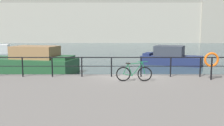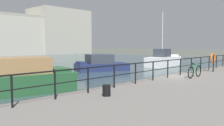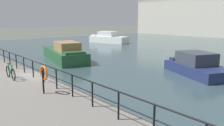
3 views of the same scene
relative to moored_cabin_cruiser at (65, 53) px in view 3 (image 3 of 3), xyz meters
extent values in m
plane|color=#4C5147|center=(8.19, -6.26, -0.81)|extent=(240.00, 240.00, 0.00)
cube|color=#23512D|center=(-0.31, 0.07, -0.21)|extent=(9.75, 5.01, 1.19)
cube|color=#997047|center=(1.11, -0.27, 0.88)|extent=(3.88, 2.86, 0.99)
cube|color=#23512D|center=(3.50, -0.84, 0.51)|extent=(1.57, 2.25, 0.24)
cube|color=navy|center=(13.33, 5.08, -0.38)|extent=(6.48, 4.90, 0.84)
cube|color=#333842|center=(13.07, 5.19, 0.54)|extent=(3.45, 3.22, 1.02)
cube|color=navy|center=(11.07, 6.04, 0.16)|extent=(1.42, 2.10, 0.24)
cube|color=white|center=(-12.05, 16.58, -0.17)|extent=(8.33, 4.99, 1.27)
cube|color=silver|center=(-12.32, 16.50, 0.96)|extent=(3.86, 3.17, 0.98)
cube|color=white|center=(-15.21, 15.67, 0.59)|extent=(1.47, 2.23, 0.24)
cylinder|color=black|center=(2.45, -7.01, 0.68)|extent=(0.07, 0.07, 1.05)
cylinder|color=black|center=(4.04, -7.01, 0.68)|extent=(0.07, 0.07, 1.05)
cylinder|color=black|center=(5.63, -7.01, 0.68)|extent=(0.07, 0.07, 1.05)
cylinder|color=black|center=(7.23, -7.01, 0.68)|extent=(0.07, 0.07, 1.05)
cylinder|color=black|center=(8.82, -7.01, 0.68)|extent=(0.07, 0.07, 1.05)
cylinder|color=black|center=(10.41, -7.01, 0.68)|extent=(0.07, 0.07, 1.05)
cylinder|color=black|center=(12.01, -7.01, 0.68)|extent=(0.07, 0.07, 1.05)
cylinder|color=black|center=(13.60, -7.01, 0.68)|extent=(0.07, 0.07, 1.05)
cylinder|color=black|center=(15.19, -7.01, 0.68)|extent=(0.07, 0.07, 1.05)
cylinder|color=black|center=(16.79, -7.01, 0.68)|extent=(0.07, 0.07, 1.05)
cylinder|color=black|center=(18.38, -7.01, 0.68)|extent=(0.07, 0.07, 1.05)
cylinder|color=black|center=(8.82, -7.01, 1.21)|extent=(25.50, 0.06, 0.06)
cylinder|color=black|center=(8.82, -7.01, 0.74)|extent=(25.50, 0.04, 0.04)
torus|color=black|center=(8.87, -8.21, 0.52)|extent=(0.72, 0.07, 0.72)
torus|color=black|center=(7.82, -8.21, 0.52)|extent=(0.72, 0.07, 0.72)
cylinder|color=#146638|center=(8.50, -8.21, 0.76)|extent=(0.55, 0.04, 0.66)
cylinder|color=#146638|center=(8.14, -8.21, 0.72)|extent=(0.23, 0.04, 0.58)
cylinder|color=#146638|center=(8.40, -8.21, 1.04)|extent=(0.72, 0.04, 0.11)
cylinder|color=#146638|center=(8.03, -8.21, 0.48)|extent=(0.43, 0.04, 0.12)
cylinder|color=#146638|center=(7.93, -8.21, 0.76)|extent=(0.26, 0.04, 0.51)
cylinder|color=#146638|center=(8.81, -8.21, 0.80)|extent=(0.14, 0.04, 0.57)
cube|color=black|center=(8.04, -8.21, 1.05)|extent=(0.22, 0.09, 0.05)
cylinder|color=#146638|center=(8.76, -8.21, 1.13)|extent=(0.52, 0.03, 0.02)
cylinder|color=black|center=(12.28, -7.84, 0.73)|extent=(0.08, 0.08, 1.15)
torus|color=orange|center=(12.28, -7.78, 1.18)|extent=(0.75, 0.11, 0.75)
camera|label=1|loc=(7.26, -20.53, 2.69)|focal=40.84mm
camera|label=2|loc=(-5.57, -14.47, 2.18)|focal=38.28mm
camera|label=3|loc=(22.24, -12.00, 3.68)|focal=35.26mm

